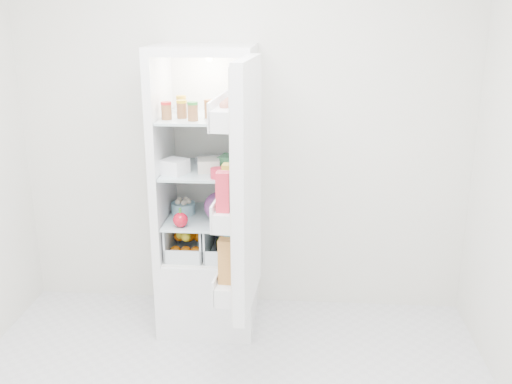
# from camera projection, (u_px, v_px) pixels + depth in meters

# --- Properties ---
(room_walls) EXTENTS (3.02, 3.02, 2.61)m
(room_walls) POSITION_uv_depth(u_px,v_px,m) (204.00, 118.00, 2.22)
(room_walls) COLOR silver
(room_walls) RESTS_ON ground
(refrigerator) EXTENTS (0.60, 0.60, 1.80)m
(refrigerator) POSITION_uv_depth(u_px,v_px,m) (209.00, 225.00, 3.70)
(refrigerator) COLOR silver
(refrigerator) RESTS_ON ground
(shelf_low) EXTENTS (0.49, 0.53, 0.01)m
(shelf_low) POSITION_uv_depth(u_px,v_px,m) (207.00, 217.00, 3.62)
(shelf_low) COLOR silver
(shelf_low) RESTS_ON refrigerator
(shelf_mid) EXTENTS (0.49, 0.53, 0.02)m
(shelf_mid) POSITION_uv_depth(u_px,v_px,m) (206.00, 170.00, 3.53)
(shelf_mid) COLOR silver
(shelf_mid) RESTS_ON refrigerator
(shelf_top) EXTENTS (0.49, 0.53, 0.02)m
(shelf_top) POSITION_uv_depth(u_px,v_px,m) (205.00, 117.00, 3.43)
(shelf_top) COLOR silver
(shelf_top) RESTS_ON refrigerator
(crisper_left) EXTENTS (0.23, 0.46, 0.22)m
(crisper_left) POSITION_uv_depth(u_px,v_px,m) (189.00, 235.00, 3.67)
(crisper_left) COLOR silver
(crisper_left) RESTS_ON refrigerator
(crisper_right) EXTENTS (0.23, 0.46, 0.22)m
(crisper_right) POSITION_uv_depth(u_px,v_px,m) (227.00, 237.00, 3.65)
(crisper_right) COLOR silver
(crisper_right) RESTS_ON refrigerator
(condiment_jars) EXTENTS (0.46, 0.32, 0.08)m
(condiment_jars) POSITION_uv_depth(u_px,v_px,m) (198.00, 111.00, 3.33)
(condiment_jars) COLOR #B21919
(condiment_jars) RESTS_ON shelf_top
(squeeze_bottle) EXTENTS (0.06, 0.06, 0.16)m
(squeeze_bottle) POSITION_uv_depth(u_px,v_px,m) (243.00, 99.00, 3.53)
(squeeze_bottle) COLOR white
(squeeze_bottle) RESTS_ON shelf_top
(tub_white) EXTENTS (0.18, 0.18, 0.09)m
(tub_white) POSITION_uv_depth(u_px,v_px,m) (175.00, 166.00, 3.41)
(tub_white) COLOR white
(tub_white) RESTS_ON shelf_mid
(tub_cream) EXTENTS (0.15, 0.15, 0.08)m
(tub_cream) POSITION_uv_depth(u_px,v_px,m) (209.00, 165.00, 3.46)
(tub_cream) COLOR beige
(tub_cream) RESTS_ON shelf_mid
(tin_red) EXTENTS (0.11, 0.11, 0.06)m
(tin_red) POSITION_uv_depth(u_px,v_px,m) (218.00, 173.00, 3.32)
(tin_red) COLOR red
(tin_red) RESTS_ON shelf_mid
(foil_tray) EXTENTS (0.18, 0.15, 0.04)m
(foil_tray) POSITION_uv_depth(u_px,v_px,m) (210.00, 160.00, 3.67)
(foil_tray) COLOR white
(foil_tray) RESTS_ON shelf_mid
(tub_green) EXTENTS (0.13, 0.16, 0.08)m
(tub_green) POSITION_uv_depth(u_px,v_px,m) (228.00, 162.00, 3.53)
(tub_green) COLOR #43955D
(tub_green) RESTS_ON shelf_mid
(red_cabbage) EXTENTS (0.18, 0.18, 0.18)m
(red_cabbage) POSITION_uv_depth(u_px,v_px,m) (219.00, 206.00, 3.52)
(red_cabbage) COLOR #581E52
(red_cabbage) RESTS_ON shelf_low
(bell_pepper) EXTENTS (0.09, 0.09, 0.09)m
(bell_pepper) POSITION_uv_depth(u_px,v_px,m) (180.00, 220.00, 3.42)
(bell_pepper) COLOR red
(bell_pepper) RESTS_ON shelf_low
(mushroom_bowl) EXTENTS (0.16, 0.16, 0.07)m
(mushroom_bowl) POSITION_uv_depth(u_px,v_px,m) (183.00, 208.00, 3.65)
(mushroom_bowl) COLOR #85B5C6
(mushroom_bowl) RESTS_ON shelf_low
(citrus_pile) EXTENTS (0.20, 0.24, 0.16)m
(citrus_pile) POSITION_uv_depth(u_px,v_px,m) (187.00, 241.00, 3.62)
(citrus_pile) COLOR orange
(citrus_pile) RESTS_ON refrigerator
(veg_pile) EXTENTS (0.16, 0.30, 0.10)m
(veg_pile) POSITION_uv_depth(u_px,v_px,m) (228.00, 244.00, 3.66)
(veg_pile) COLOR #1E4918
(veg_pile) RESTS_ON refrigerator
(fridge_door) EXTENTS (0.20, 0.60, 1.30)m
(fridge_door) POSITION_uv_depth(u_px,v_px,m) (242.00, 192.00, 2.94)
(fridge_door) COLOR silver
(fridge_door) RESTS_ON refrigerator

